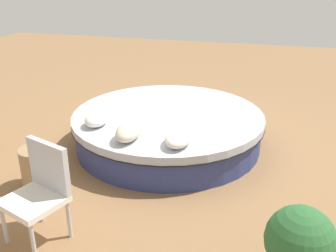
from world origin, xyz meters
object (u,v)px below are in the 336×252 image
Objects in this scene: patio_chair at (41,186)px; planter at (298,251)px; throw_pillow_0 at (97,119)px; throw_pillow_2 at (179,138)px; side_table at (39,167)px; throw_pillow_1 at (129,131)px; round_bed at (168,129)px.

patio_chair reaches higher than planter.
throw_pillow_0 is at bearing -63.89° from patio_chair.
side_table is (0.54, -1.60, -0.34)m from throw_pillow_2.
side_table is (-0.82, -0.57, -0.31)m from patio_chair.
throw_pillow_1 is 1.41m from patio_chair.
round_bed is at bearing -85.18° from patio_chair.
throw_pillow_1 is at bearing -89.27° from throw_pillow_2.
throw_pillow_1 is 0.65× the size of planter.
round_bed is 1.05m from throw_pillow_1.
patio_chair reaches higher than throw_pillow_1.
side_table is at bearing -61.12° from throw_pillow_1.
round_bed is at bearing -158.04° from throw_pillow_2.
patio_chair is at bearing -94.75° from planter.
throw_pillow_2 is (0.95, 0.38, 0.33)m from round_bed.
patio_chair is 1.16× the size of planter.
throw_pillow_2 is at bearing -139.63° from planter.
round_bed is 3.04m from planter.
planter is (1.55, 1.95, -0.14)m from throw_pillow_1.
throw_pillow_2 is at bearing -106.73° from patio_chair.
throw_pillow_1 reaches higher than throw_pillow_2.
patio_chair is at bearing -15.66° from round_bed.
throw_pillow_0 reaches higher than side_table.
planter is (1.56, 1.32, -0.12)m from throw_pillow_2.
side_table is (-1.01, -2.92, -0.22)m from planter.
throw_pillow_2 is 1.06× the size of side_table.
planter is at bearing 34.23° from round_bed.
throw_pillow_1 is at bearing -86.17° from patio_chair.
side_table is at bearing -39.06° from round_bed.
throw_pillow_1 is at bearing 118.88° from side_table.
round_bed is 3.29× the size of planter.
planter is at bearing -164.28° from patio_chair.
patio_chair reaches higher than throw_pillow_2.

